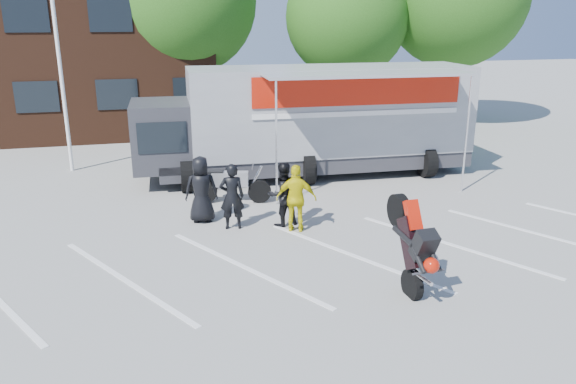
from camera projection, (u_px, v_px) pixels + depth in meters
name	position (u px, v px, depth m)	size (l,w,h in m)	color
ground	(361.00, 276.00, 11.24)	(100.00, 100.00, 0.00)	gray
parking_bay_lines	(344.00, 256.00, 12.16)	(18.00, 5.00, 0.01)	white
flagpole	(63.00, 14.00, 17.50)	(1.61, 0.12, 8.00)	white
tree_left	(185.00, 2.00, 23.89)	(6.12, 6.12, 8.64)	#382314
tree_mid	(347.00, 17.00, 24.80)	(5.44, 5.44, 7.68)	#382314
transporter_truck	(314.00, 174.00, 18.50)	(10.92, 5.26, 3.47)	#979B9F
parked_motorcycle	(233.00, 203.00, 15.68)	(0.73, 2.19, 1.15)	#B7B7BC
stunt_bike_rider	(396.00, 282.00, 10.99)	(0.80, 1.70, 2.00)	black
spectator_leather_a	(201.00, 189.00, 14.01)	(0.82, 0.54, 1.69)	black
spectator_leather_b	(232.00, 196.00, 13.55)	(0.60, 0.39, 1.64)	black
spectator_leather_c	(282.00, 194.00, 13.78)	(0.78, 0.61, 1.60)	black
spectator_hivis	(296.00, 199.00, 13.38)	(0.97, 0.40, 1.65)	yellow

